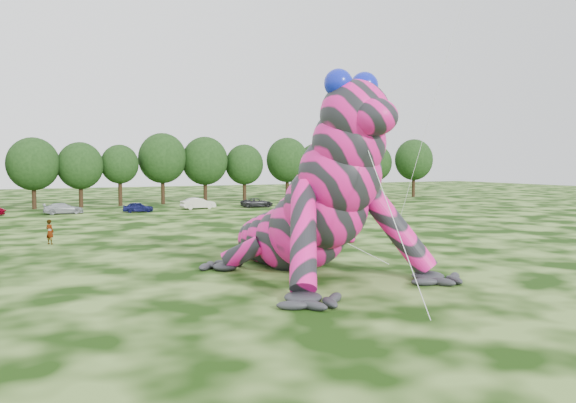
% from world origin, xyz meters
% --- Properties ---
extents(ground, '(240.00, 240.00, 0.00)m').
position_xyz_m(ground, '(0.00, 0.00, 0.00)').
color(ground, '#16330A').
rests_on(ground, ground).
extents(inflatable_gecko, '(21.38, 24.17, 10.74)m').
position_xyz_m(inflatable_gecko, '(2.62, 4.62, 5.37)').
color(inflatable_gecko, '#EF1584').
rests_on(inflatable_gecko, ground).
extents(flying_kite, '(2.98, 5.57, 19.12)m').
position_xyz_m(flying_kite, '(16.04, 5.79, 16.69)').
color(flying_kite, red).
rests_on(flying_kite, ground).
extents(tree_7, '(6.68, 6.01, 9.48)m').
position_xyz_m(tree_7, '(-10.08, 56.80, 4.74)').
color(tree_7, black).
rests_on(tree_7, ground).
extents(tree_8, '(6.14, 5.53, 8.94)m').
position_xyz_m(tree_8, '(-4.22, 56.99, 4.47)').
color(tree_8, black).
rests_on(tree_8, ground).
extents(tree_9, '(5.27, 4.74, 8.68)m').
position_xyz_m(tree_9, '(1.06, 57.35, 4.34)').
color(tree_9, black).
rests_on(tree_9, ground).
extents(tree_10, '(7.09, 6.38, 10.50)m').
position_xyz_m(tree_10, '(7.40, 58.58, 5.25)').
color(tree_10, black).
rests_on(tree_10, ground).
extents(tree_11, '(7.01, 6.31, 10.07)m').
position_xyz_m(tree_11, '(13.79, 58.20, 5.03)').
color(tree_11, black).
rests_on(tree_11, ground).
extents(tree_12, '(5.99, 5.39, 8.97)m').
position_xyz_m(tree_12, '(20.01, 57.74, 4.49)').
color(tree_12, black).
rests_on(tree_12, ground).
extents(tree_13, '(6.83, 6.15, 10.13)m').
position_xyz_m(tree_13, '(27.13, 57.13, 5.06)').
color(tree_13, black).
rests_on(tree_13, ground).
extents(tree_14, '(6.82, 6.14, 9.40)m').
position_xyz_m(tree_14, '(33.46, 58.72, 4.70)').
color(tree_14, black).
rests_on(tree_14, ground).
extents(tree_15, '(7.17, 6.45, 9.63)m').
position_xyz_m(tree_15, '(38.47, 57.77, 4.82)').
color(tree_15, black).
rests_on(tree_15, ground).
extents(tree_16, '(6.26, 5.63, 9.37)m').
position_xyz_m(tree_16, '(45.45, 59.37, 4.69)').
color(tree_16, black).
rests_on(tree_16, ground).
extents(tree_17, '(6.98, 6.28, 10.30)m').
position_xyz_m(tree_17, '(51.95, 56.66, 5.15)').
color(tree_17, black).
rests_on(tree_17, ground).
extents(car_3, '(4.54, 1.85, 1.32)m').
position_xyz_m(car_3, '(-7.07, 47.50, 0.66)').
color(car_3, '#A1A5AB').
rests_on(car_3, ground).
extents(car_4, '(3.88, 2.01, 1.26)m').
position_xyz_m(car_4, '(1.45, 46.02, 0.63)').
color(car_4, '#12154C').
rests_on(car_4, ground).
extents(car_5, '(4.68, 2.04, 1.50)m').
position_xyz_m(car_5, '(9.56, 47.56, 0.75)').
color(car_5, silver).
rests_on(car_5, ground).
extents(car_6, '(4.62, 2.38, 1.25)m').
position_xyz_m(car_6, '(17.72, 46.94, 0.62)').
color(car_6, '#252528').
rests_on(car_6, ground).
extents(car_7, '(5.13, 2.61, 1.43)m').
position_xyz_m(car_7, '(27.85, 49.05, 0.71)').
color(car_7, silver).
rests_on(car_7, ground).
extents(spectator_2, '(1.04, 0.61, 1.58)m').
position_xyz_m(spectator_2, '(15.14, 32.16, 0.79)').
color(spectator_2, gray).
rests_on(spectator_2, ground).
extents(spectator_5, '(0.84, 1.69, 1.75)m').
position_xyz_m(spectator_5, '(7.37, 18.20, 0.87)').
color(spectator_5, gray).
rests_on(spectator_5, ground).
extents(spectator_0, '(0.79, 0.81, 1.89)m').
position_xyz_m(spectator_0, '(-9.64, 21.16, 0.94)').
color(spectator_0, gray).
rests_on(spectator_0, ground).
extents(spectator_3, '(1.07, 0.73, 1.68)m').
position_xyz_m(spectator_3, '(16.41, 30.02, 0.84)').
color(spectator_3, gray).
rests_on(spectator_3, ground).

